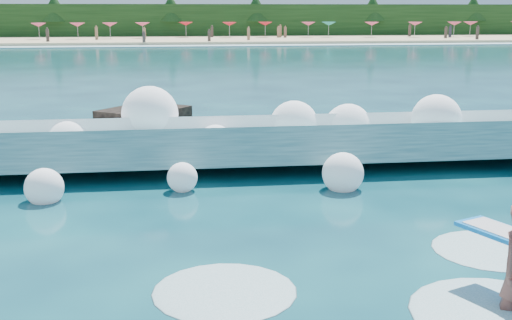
% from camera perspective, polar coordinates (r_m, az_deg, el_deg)
% --- Properties ---
extents(ground, '(200.00, 200.00, 0.00)m').
position_cam_1_polar(ground, '(11.36, -6.24, -8.44)').
color(ground, '#072939').
rests_on(ground, ground).
extents(beach, '(140.00, 20.00, 0.40)m').
position_cam_1_polar(beach, '(88.65, -7.65, 10.52)').
color(beach, tan).
rests_on(beach, ground).
extents(wet_band, '(140.00, 5.00, 0.08)m').
position_cam_1_polar(wet_band, '(77.67, -7.61, 10.04)').
color(wet_band, silver).
rests_on(wet_band, ground).
extents(treeline, '(140.00, 4.00, 5.00)m').
position_cam_1_polar(treeline, '(98.58, -7.71, 12.12)').
color(treeline, black).
rests_on(treeline, ground).
extents(breaking_wave, '(19.99, 3.04, 1.72)m').
position_cam_1_polar(breaking_wave, '(17.40, -7.25, 1.25)').
color(breaking_wave, '#32737E').
rests_on(breaking_wave, ground).
extents(rock_cluster, '(8.83, 3.52, 1.61)m').
position_cam_1_polar(rock_cluster, '(19.21, -19.11, 1.48)').
color(rock_cluster, black).
rests_on(rock_cluster, ground).
extents(wave_spray, '(15.36, 4.57, 2.28)m').
position_cam_1_polar(wave_spray, '(17.13, -6.95, 2.64)').
color(wave_spray, white).
rests_on(wave_spray, ground).
extents(surf_foam, '(8.95, 5.49, 0.13)m').
position_cam_1_polar(surf_foam, '(10.13, 18.48, -11.86)').
color(surf_foam, silver).
rests_on(surf_foam, ground).
extents(beach_umbrellas, '(111.96, 6.27, 0.50)m').
position_cam_1_polar(beach_umbrellas, '(90.08, -7.68, 11.87)').
color(beach_umbrellas, '#C93B64').
rests_on(beach_umbrellas, ground).
extents(beachgoers, '(107.20, 12.85, 1.88)m').
position_cam_1_polar(beachgoers, '(84.86, -7.40, 11.01)').
color(beachgoers, '#3F332D').
rests_on(beachgoers, ground).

